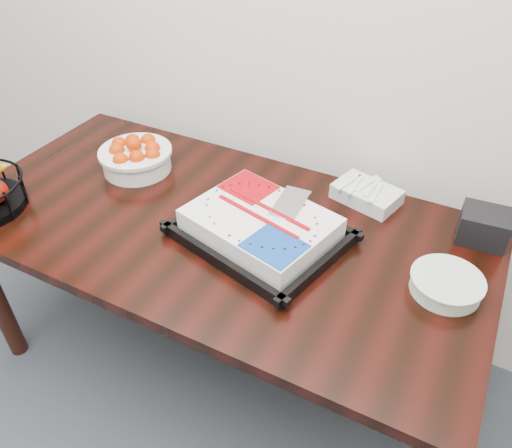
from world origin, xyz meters
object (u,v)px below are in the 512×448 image
at_px(table, 217,241).
at_px(plate_stack, 446,284).
at_px(napkin_box, 484,226).
at_px(cake_tray, 260,227).
at_px(tangerine_bowl, 135,152).

height_order(table, plate_stack, plate_stack).
bearing_deg(napkin_box, cake_tray, -152.79).
height_order(cake_tray, tangerine_bowl, tangerine_bowl).
distance_m(plate_stack, napkin_box, 0.29).
bearing_deg(cake_tray, napkin_box, 27.21).
relative_size(table, tangerine_bowl, 6.52).
bearing_deg(table, tangerine_bowl, 161.83).
height_order(tangerine_bowl, plate_stack, tangerine_bowl).
xyz_separation_m(tangerine_bowl, plate_stack, (1.18, -0.12, -0.05)).
xyz_separation_m(tangerine_bowl, napkin_box, (1.24, 0.17, -0.02)).
bearing_deg(tangerine_bowl, table, -18.17).
relative_size(table, cake_tray, 3.15).
bearing_deg(cake_tray, plate_stack, 3.50).
relative_size(plate_stack, napkin_box, 1.40).
xyz_separation_m(table, cake_tray, (0.17, -0.01, 0.13)).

